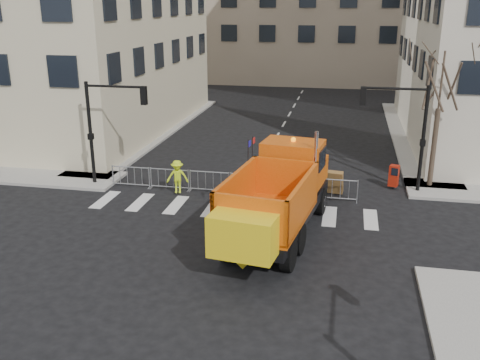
% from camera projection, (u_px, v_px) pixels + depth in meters
% --- Properties ---
extents(ground, '(120.00, 120.00, 0.00)m').
position_uv_depth(ground, '(205.00, 264.00, 19.66)').
color(ground, black).
rests_on(ground, ground).
extents(sidewalk_back, '(64.00, 5.00, 0.15)m').
position_uv_depth(sidewalk_back, '(248.00, 187.00, 27.54)').
color(sidewalk_back, gray).
rests_on(sidewalk_back, ground).
extents(traffic_light_left, '(0.18, 0.18, 5.40)m').
position_uv_depth(traffic_light_left, '(91.00, 135.00, 27.27)').
color(traffic_light_left, black).
rests_on(traffic_light_left, ground).
extents(traffic_light_right, '(0.18, 0.18, 5.40)m').
position_uv_depth(traffic_light_right, '(423.00, 141.00, 26.05)').
color(traffic_light_right, black).
rests_on(traffic_light_right, ground).
extents(crowd_barriers, '(12.60, 0.60, 1.10)m').
position_uv_depth(crowd_barriers, '(230.00, 183.00, 26.69)').
color(crowd_barriers, '#9EA0A5').
rests_on(crowd_barriers, ground).
extents(street_tree, '(3.00, 3.00, 7.50)m').
position_uv_depth(street_tree, '(437.00, 116.00, 26.51)').
color(street_tree, '#382B21').
rests_on(street_tree, ground).
extents(plow_truck, '(4.47, 11.07, 4.18)m').
position_uv_depth(plow_truck, '(278.00, 194.00, 21.29)').
color(plow_truck, black).
rests_on(plow_truck, ground).
extents(cop_a, '(0.84, 0.73, 1.95)m').
position_uv_depth(cop_a, '(284.00, 182.00, 25.48)').
color(cop_a, black).
rests_on(cop_a, ground).
extents(cop_b, '(1.11, 0.93, 2.06)m').
position_uv_depth(cop_b, '(300.00, 182.00, 25.32)').
color(cop_b, black).
rests_on(cop_b, ground).
extents(cop_c, '(1.12, 0.83, 1.76)m').
position_uv_depth(cop_c, '(281.00, 184.00, 25.54)').
color(cop_c, black).
rests_on(cop_c, ground).
extents(worker, '(1.17, 0.83, 1.65)m').
position_uv_depth(worker, '(177.00, 177.00, 26.27)').
color(worker, '#C6E61B').
rests_on(worker, sidewalk_back).
extents(newspaper_box, '(0.56, 0.52, 1.10)m').
position_uv_depth(newspaper_box, '(394.00, 176.00, 27.29)').
color(newspaper_box, '#A11C0C').
rests_on(newspaper_box, sidewalk_back).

